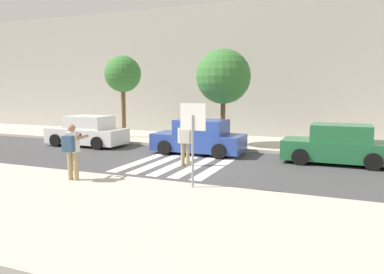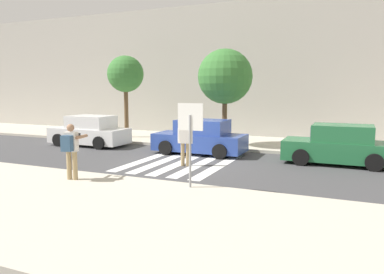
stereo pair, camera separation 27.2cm
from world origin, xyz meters
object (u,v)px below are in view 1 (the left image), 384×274
at_px(stop_sign, 193,127).
at_px(pedestrian_crossing, 185,141).
at_px(photographer_with_backpack, 72,147).
at_px(parked_car_white, 87,132).
at_px(street_tree_center, 223,77).
at_px(parked_car_blue, 199,138).
at_px(street_tree_west, 123,75).
at_px(parked_car_green, 338,145).

xyz_separation_m(stop_sign, pedestrian_crossing, (-1.64, 3.22, -0.90)).
distance_m(stop_sign, photographer_with_backpack, 3.83).
relative_size(parked_car_white, street_tree_center, 0.87).
height_order(pedestrian_crossing, parked_car_blue, pedestrian_crossing).
distance_m(stop_sign, street_tree_center, 8.18).
relative_size(parked_car_white, street_tree_west, 0.88).
xyz_separation_m(photographer_with_backpack, parked_car_blue, (1.59, 6.57, -0.44)).
relative_size(pedestrian_crossing, street_tree_center, 0.37).
bearing_deg(pedestrian_crossing, street_tree_center, 90.04).
relative_size(parked_car_green, street_tree_center, 0.87).
distance_m(parked_car_blue, street_tree_center, 3.42).
bearing_deg(photographer_with_backpack, parked_car_blue, 76.44).
bearing_deg(street_tree_west, pedestrian_crossing, -41.16).
xyz_separation_m(stop_sign, photographer_with_backpack, (-3.70, -0.66, -0.71)).
bearing_deg(parked_car_green, photographer_with_backpack, -138.43).
bearing_deg(parked_car_green, parked_car_white, 180.00).
relative_size(street_tree_west, street_tree_center, 0.99).
bearing_deg(street_tree_west, parked_car_blue, -25.58).
distance_m(parked_car_white, street_tree_center, 7.46).
bearing_deg(parked_car_white, street_tree_center, 16.31).
distance_m(photographer_with_backpack, street_tree_west, 10.51).
height_order(stop_sign, parked_car_blue, stop_sign).
relative_size(photographer_with_backpack, parked_car_green, 0.42).
bearing_deg(parked_car_green, pedestrian_crossing, -153.27).
relative_size(pedestrian_crossing, parked_car_white, 0.42).
distance_m(pedestrian_crossing, street_tree_center, 5.28).
relative_size(stop_sign, street_tree_west, 0.51).
bearing_deg(parked_car_white, pedestrian_crossing, -22.01).
distance_m(stop_sign, pedestrian_crossing, 3.72).
bearing_deg(photographer_with_backpack, street_tree_center, 76.36).
bearing_deg(parked_car_green, street_tree_center, 159.98).
distance_m(parked_car_white, parked_car_green, 11.99).
relative_size(pedestrian_crossing, parked_car_green, 0.42).
relative_size(stop_sign, pedestrian_crossing, 1.39).
bearing_deg(photographer_with_backpack, parked_car_green, 41.57).
distance_m(photographer_with_backpack, parked_car_green, 9.91).
height_order(parked_car_white, parked_car_green, same).
xyz_separation_m(pedestrian_crossing, parked_car_green, (5.34, 2.69, -0.25)).
bearing_deg(street_tree_center, photographer_with_backpack, -103.64).
height_order(parked_car_white, street_tree_center, street_tree_center).
relative_size(photographer_with_backpack, pedestrian_crossing, 1.00).
distance_m(parked_car_green, street_tree_west, 12.25).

